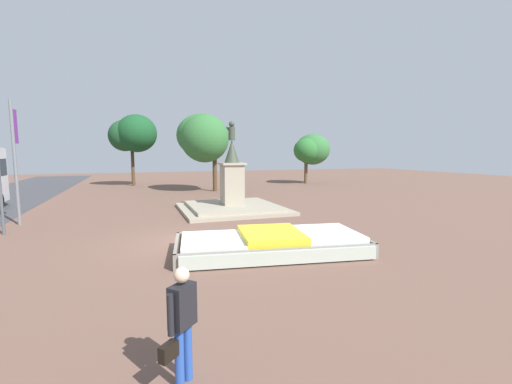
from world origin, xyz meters
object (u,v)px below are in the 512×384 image
Objects in this scene: flower_planter at (273,244)px; banner_pole at (15,159)px; pedestrian_with_handbag at (182,319)px; statue_monument at (232,198)px.

flower_planter is 1.17× the size of banner_pole.
banner_pole is 14.58m from pedestrian_with_handbag.
banner_pole reaches higher than pedestrian_with_handbag.
flower_planter is at bearing -40.81° from banner_pole.
pedestrian_with_handbag is at bearing -108.45° from statue_monument.
statue_monument is 14.57m from pedestrian_with_handbag.
pedestrian_with_handbag is at bearing -123.70° from flower_planter.
flower_planter is 12.36m from banner_pole.
flower_planter is 1.14× the size of statue_monument.
pedestrian_with_handbag is (-4.61, -13.82, 0.24)m from statue_monument.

